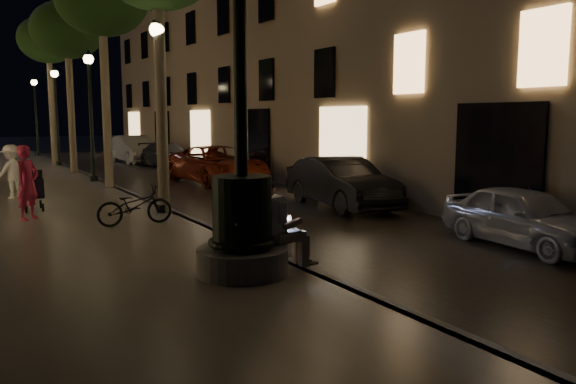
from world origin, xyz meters
TOP-DOWN VIEW (x-y plane):
  - ground at (0.00, 15.00)m, footprint 120.00×120.00m
  - cobble_lane at (3.00, 15.00)m, footprint 6.00×45.00m
  - curb_strip at (0.00, 15.00)m, footprint 0.25×45.00m
  - building_right at (10.00, 18.00)m, footprint 8.00×36.00m
  - fountain_lamppost at (-1.00, 2.00)m, footprint 1.40×1.40m
  - seated_man_laptop at (-0.39, 2.00)m, footprint 1.05×0.36m
  - tree_second at (-0.20, 14.00)m, footprint 3.00×3.00m
  - tree_third at (-0.30, 20.00)m, footprint 3.00×3.00m
  - tree_far at (-0.22, 26.00)m, footprint 3.00×3.00m
  - lamp_curb_a at (-0.30, 8.00)m, footprint 0.36×0.36m
  - lamp_curb_b at (-0.30, 16.00)m, footprint 0.36×0.36m
  - lamp_curb_c at (-0.30, 24.00)m, footprint 0.36×0.36m
  - lamp_curb_d at (-0.30, 32.00)m, footprint 0.36×0.36m
  - stroller at (-3.04, 9.95)m, footprint 0.52×1.15m
  - car_front at (4.97, 1.50)m, footprint 1.77×3.69m
  - car_second at (4.76, 7.37)m, footprint 1.96×4.49m
  - car_third at (4.07, 14.62)m, footprint 2.63×5.35m
  - car_rear at (4.67, 22.35)m, footprint 2.13×4.43m
  - car_fifth at (4.00, 26.13)m, footprint 1.85×4.73m
  - pedestrian_red at (-3.28, 8.61)m, footprint 0.74×0.74m
  - pedestrian_white at (-3.28, 12.67)m, footprint 1.17×1.01m
  - bicycle at (-1.33, 6.73)m, footprint 1.66×0.63m

SIDE VIEW (x-z plane):
  - ground at x=0.00m, z-range 0.00..0.00m
  - cobble_lane at x=3.00m, z-range 0.00..0.02m
  - curb_strip at x=0.00m, z-range 0.00..0.20m
  - car_front at x=4.97m, z-range 0.00..1.22m
  - car_rear at x=4.67m, z-range 0.00..1.24m
  - bicycle at x=-1.33m, z-range 0.20..1.06m
  - car_second at x=4.76m, z-range 0.00..1.43m
  - car_third at x=4.07m, z-range 0.00..1.46m
  - car_fifth at x=4.00m, z-range 0.00..1.53m
  - stroller at x=-3.04m, z-range 0.20..1.38m
  - seated_man_laptop at x=-0.39m, z-range 0.23..1.65m
  - pedestrian_white at x=-3.28m, z-range 0.20..1.78m
  - pedestrian_red at x=-3.28m, z-range 0.20..1.94m
  - fountain_lamppost at x=-1.00m, z-range -1.39..3.81m
  - lamp_curb_a at x=-0.30m, z-range 0.83..5.64m
  - lamp_curb_b at x=-0.30m, z-range 0.83..5.64m
  - lamp_curb_c at x=-0.30m, z-range 0.83..5.64m
  - lamp_curb_d at x=-0.30m, z-range 0.83..5.64m
  - tree_third at x=-0.30m, z-range 2.54..9.74m
  - tree_second at x=-0.20m, z-range 2.63..10.03m
  - tree_far at x=-0.22m, z-range 2.68..10.18m
  - building_right at x=10.00m, z-range 0.00..15.00m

